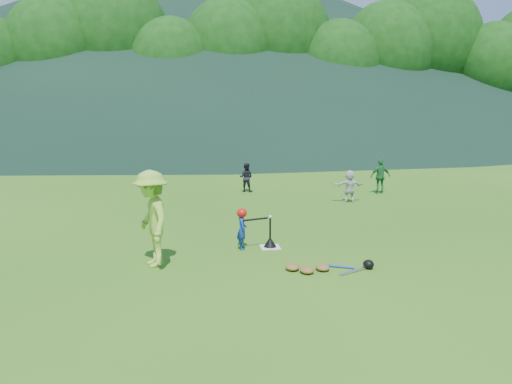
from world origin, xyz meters
TOP-DOWN VIEW (x-y plane):
  - ground at (0.00, 0.00)m, footprint 120.00×120.00m
  - home_plate at (0.00, 0.00)m, footprint 0.45×0.45m
  - baseball at (0.00, 0.00)m, footprint 0.08×0.08m
  - batter_child at (-0.67, -0.04)m, footprint 0.22×0.34m
  - adult_coach at (-2.62, -1.00)m, footprint 1.09×1.45m
  - fielder_b at (0.33, 7.92)m, footprint 0.66×0.60m
  - fielder_c at (5.35, 6.85)m, footprint 0.77×0.32m
  - fielder_d at (3.62, 5.27)m, footprint 1.04×0.35m
  - batting_tee at (0.00, 0.00)m, footprint 0.30×0.30m
  - batter_gear at (-0.64, -0.05)m, footprint 0.73×0.26m
  - equipment_pile at (0.78, -1.80)m, footprint 1.80×0.71m
  - outfield_fence at (0.00, 28.00)m, footprint 70.07×0.08m
  - tree_line at (0.20, 33.83)m, footprint 70.04×11.40m
  - distant_hills at (-7.63, 81.81)m, footprint 155.00×140.00m

SIDE VIEW (x-z plane):
  - ground at x=0.00m, z-range 0.00..0.00m
  - home_plate at x=0.00m, z-range 0.00..0.02m
  - equipment_pile at x=0.78m, z-range -0.03..0.16m
  - batting_tee at x=0.00m, z-range -0.21..0.47m
  - batter_child at x=-0.67m, z-range 0.00..0.93m
  - fielder_d at x=3.62m, z-range 0.00..1.12m
  - fielder_b at x=0.33m, z-range 0.00..1.12m
  - fielder_c at x=5.35m, z-range 0.00..1.31m
  - outfield_fence at x=0.00m, z-range 0.03..1.36m
  - baseball at x=0.00m, z-range 0.70..0.78m
  - batter_gear at x=-0.64m, z-range 0.69..0.99m
  - adult_coach at x=-2.62m, z-range 0.00..1.99m
  - tree_line at x=0.20m, z-range 0.80..15.62m
  - distant_hills at x=-7.63m, z-range -1.02..30.98m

